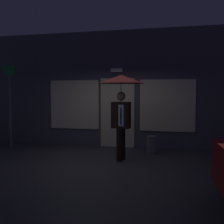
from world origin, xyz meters
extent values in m
plane|color=#38353A|center=(0.00, 0.00, 0.00)|extent=(18.00, 18.00, 0.00)
cube|color=#4C4C56|center=(0.00, 2.35, 1.86)|extent=(10.33, 0.30, 3.72)
cube|color=beige|center=(0.00, 2.18, 1.10)|extent=(1.10, 0.04, 2.20)
cube|color=beige|center=(-1.46, 2.18, 1.35)|extent=(1.67, 0.04, 1.60)
cube|color=beige|center=(1.57, 2.18, 1.35)|extent=(1.67, 0.04, 1.60)
cube|color=white|center=(0.00, 2.10, 2.45)|extent=(0.36, 0.16, 0.12)
cylinder|color=black|center=(0.45, 0.33, 0.42)|extent=(0.15, 0.15, 0.83)
cylinder|color=black|center=(0.49, 0.52, 0.42)|extent=(0.15, 0.15, 0.83)
cube|color=black|center=(0.47, 0.43, 1.17)|extent=(0.50, 0.33, 0.67)
cube|color=silver|center=(0.50, 0.30, 1.17)|extent=(0.14, 0.05, 0.54)
cube|color=navy|center=(0.50, 0.30, 1.15)|extent=(0.05, 0.03, 0.43)
sphere|color=tan|center=(0.47, 0.43, 1.65)|extent=(0.23, 0.23, 0.23)
cylinder|color=slate|center=(0.47, 0.43, 1.70)|extent=(0.02, 0.02, 0.98)
cone|color=#4C0C0C|center=(0.47, 0.43, 2.08)|extent=(1.17, 1.17, 0.21)
cylinder|color=#595B60|center=(-3.25, 1.25, 1.34)|extent=(0.07, 0.07, 2.68)
cube|color=#198C33|center=(-3.25, 1.23, 2.43)|extent=(0.40, 0.02, 0.30)
cylinder|color=slate|center=(1.16, 1.41, 0.25)|extent=(0.27, 0.27, 0.50)
camera|label=1|loc=(1.86, -6.46, 1.73)|focal=44.37mm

